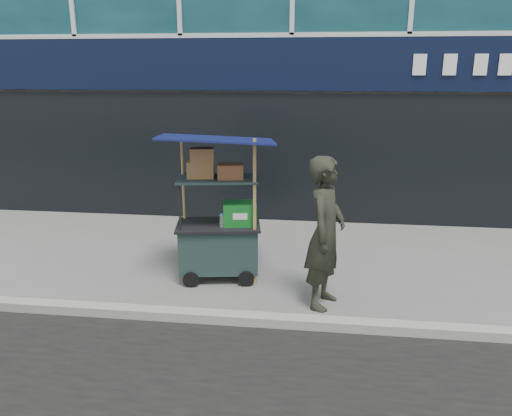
# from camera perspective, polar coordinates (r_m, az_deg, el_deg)

# --- Properties ---
(ground) EXTENTS (80.00, 80.00, 0.00)m
(ground) POSITION_cam_1_polar(r_m,az_deg,el_deg) (6.09, 1.40, -12.30)
(ground) COLOR slate
(ground) RESTS_ON ground
(curb) EXTENTS (80.00, 0.18, 0.12)m
(curb) POSITION_cam_1_polar(r_m,az_deg,el_deg) (5.88, 1.20, -12.70)
(curb) COLOR #999991
(curb) RESTS_ON ground
(vendor_cart) EXTENTS (1.67, 1.30, 2.04)m
(vendor_cart) POSITION_cam_1_polar(r_m,az_deg,el_deg) (6.89, -4.18, -2.40)
(vendor_cart) COLOR black
(vendor_cart) RESTS_ON ground
(vendor_man) EXTENTS (0.63, 0.79, 1.88)m
(vendor_man) POSITION_cam_1_polar(r_m,az_deg,el_deg) (6.07, 7.95, -2.86)
(vendor_man) COLOR black
(vendor_man) RESTS_ON ground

